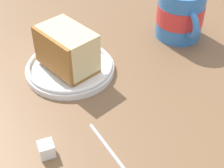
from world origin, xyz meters
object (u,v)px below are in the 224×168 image
Objects in this scene: cake_slice at (67,50)px; tea_mug at (181,13)px; sugar_cube at (46,149)px; small_plate at (70,67)px.

tea_mug is (23.12, 1.78, 0.21)cm from cake_slice.
sugar_cube is (-31.73, -16.86, -3.76)cm from tea_mug.
cake_slice is at bearing -175.60° from tea_mug.
small_plate is 1.37× the size of cake_slice.
small_plate is at bearing 17.59° from cake_slice.
cake_slice is (-0.26, -0.08, 3.71)cm from small_plate.
cake_slice reaches higher than small_plate.
tea_mug is at bearing 4.24° from small_plate.
tea_mug reaches higher than small_plate.
small_plate is 1.31× the size of tea_mug.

